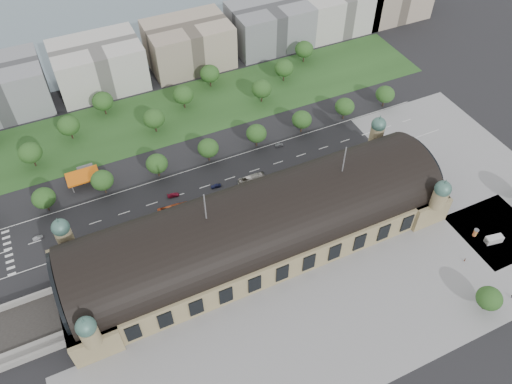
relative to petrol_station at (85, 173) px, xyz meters
name	(u,v)px	position (x,y,z in m)	size (l,w,h in m)	color
ground	(258,243)	(53.91, -65.28, -2.95)	(900.00, 900.00, 0.00)	black
station	(258,227)	(53.91, -65.28, 7.33)	(150.00, 48.40, 44.30)	#96875D
plaza_south	(339,326)	(63.91, -109.28, -2.95)	(190.00, 48.00, 0.12)	gray
plaza_east	(463,167)	(156.91, -65.28, -2.95)	(56.00, 100.00, 0.12)	gray
road_slab	(179,195)	(33.91, -27.28, -2.95)	(260.00, 26.00, 0.10)	black
grass_belt	(152,119)	(38.91, 27.72, -2.95)	(300.00, 45.00, 0.10)	#23451B
petrol_station	(85,173)	(0.00, 0.00, 0.00)	(14.00, 13.00, 5.05)	orange
office_3	(99,65)	(23.91, 67.72, 9.05)	(45.00, 32.00, 24.00)	#BCB9B3
office_4	(189,44)	(73.91, 67.72, 9.05)	(45.00, 32.00, 24.00)	tan
office_5	(270,25)	(123.91, 67.72, 9.05)	(45.00, 32.00, 24.00)	gray
office_6	(336,9)	(168.91, 67.72, 9.05)	(45.00, 32.00, 24.00)	#BCB9B3
tree_row_2	(44,198)	(-18.09, -12.28, 4.48)	(9.60, 9.60, 11.52)	#2D2116
tree_row_3	(102,180)	(5.91, -12.28, 4.48)	(9.60, 9.60, 11.52)	#2D2116
tree_row_4	(157,164)	(29.91, -12.28, 4.48)	(9.60, 9.60, 11.52)	#2D2116
tree_row_5	(208,148)	(53.91, -12.28, 4.48)	(9.60, 9.60, 11.52)	#2D2116
tree_row_6	(256,133)	(77.91, -12.28, 4.48)	(9.60, 9.60, 11.52)	#2D2116
tree_row_7	(302,120)	(101.91, -12.28, 4.48)	(9.60, 9.60, 11.52)	#2D2116
tree_row_8	(345,107)	(125.91, -12.28, 4.48)	(9.60, 9.60, 11.52)	#2D2116
tree_row_9	(385,94)	(149.91, -12.28, 4.48)	(9.60, 9.60, 11.52)	#2D2116
tree_belt_3	(30,153)	(-19.09, 17.72, 5.10)	(10.40, 10.40, 12.48)	#2D2116
tree_belt_4	(68,126)	(-0.09, 29.72, 5.10)	(10.40, 10.40, 12.48)	#2D2116
tree_belt_5	(103,101)	(18.91, 41.72, 5.10)	(10.40, 10.40, 12.48)	#2D2116
tree_belt_6	(154,119)	(37.91, 17.72, 5.10)	(10.40, 10.40, 12.48)	#2D2116
tree_belt_7	(183,95)	(56.91, 29.72, 5.10)	(10.40, 10.40, 12.48)	#2D2116
tree_belt_8	(210,74)	(75.91, 41.72, 5.10)	(10.40, 10.40, 12.48)	#2D2116
tree_belt_9	(262,89)	(94.91, 17.72, 5.10)	(10.40, 10.40, 12.48)	#2D2116
tree_belt_10	(284,68)	(113.91, 29.72, 5.10)	(10.40, 10.40, 12.48)	#2D2116
tree_belt_11	(304,49)	(132.91, 41.72, 5.10)	(10.40, 10.40, 12.48)	#2D2116
tree_plaza_s	(489,298)	(113.91, -125.28, 3.86)	(9.00, 9.00, 10.64)	#2D2116
traffic_car_1	(38,238)	(-24.55, -26.07, -2.30)	(1.37, 3.93, 1.30)	gray
traffic_car_2	(103,240)	(-1.41, -37.97, -2.24)	(2.35, 5.09, 1.41)	black
traffic_car_3	(173,195)	(31.68, -26.85, -2.21)	(2.08, 5.11, 1.48)	maroon
traffic_car_4	(216,186)	(50.27, -29.53, -2.18)	(1.81, 4.49, 1.53)	#1A1E49
traffic_car_5	(279,145)	(87.47, -17.33, -2.30)	(1.37, 3.94, 1.30)	#57595F
parked_car_0	(57,260)	(-19.45, -40.28, -2.21)	(1.57, 4.51, 1.48)	black
parked_car_1	(103,252)	(-2.78, -44.11, -2.21)	(2.44, 5.29, 1.47)	maroon
parked_car_2	(64,266)	(-17.44, -44.28, -2.16)	(2.22, 5.46, 1.58)	#1C264F
parked_car_3	(128,236)	(8.29, -40.28, -2.30)	(1.53, 3.80, 1.30)	slate
parked_car_4	(164,231)	(22.02, -44.28, -2.26)	(1.47, 4.21, 1.39)	silver
parked_car_5	(117,240)	(3.59, -40.28, -2.27)	(2.26, 4.91, 1.37)	gray
parked_car_6	(174,226)	(26.55, -43.57, -2.28)	(1.88, 4.63, 1.34)	black
bus_west	(174,210)	(28.91, -35.84, -1.12)	(3.08, 13.15, 3.66)	#C3491F
bus_mid	(282,178)	(78.43, -38.28, -1.36)	(2.66, 11.38, 3.17)	silver
bus_east	(252,179)	(65.87, -33.35, -1.24)	(2.87, 12.25, 3.41)	beige
van_east	(493,240)	(138.09, -103.85, -1.53)	(7.24, 3.89, 2.98)	#BEBDC0
advertising_column	(475,233)	(133.91, -98.34, -1.07)	(1.91, 1.91, 3.63)	#BB312E
pedestrian_1	(465,260)	(121.76, -106.50, -2.06)	(0.65, 0.43, 1.78)	gray
pedestrian_4	(512,297)	(126.17, -126.21, -2.12)	(1.07, 0.47, 1.66)	gray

